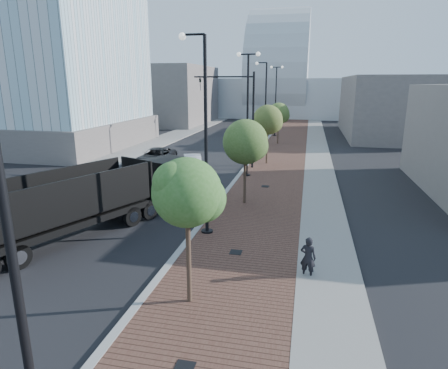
% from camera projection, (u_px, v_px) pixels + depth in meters
% --- Properties ---
extents(sidewalk, '(7.00, 140.00, 0.12)m').
position_uv_depth(sidewalk, '(294.00, 143.00, 46.29)').
color(sidewalk, '#4C2D23').
rests_on(sidewalk, ground).
extents(concrete_strip, '(2.40, 140.00, 0.13)m').
position_uv_depth(concrete_strip, '(317.00, 144.00, 45.72)').
color(concrete_strip, slate).
rests_on(concrete_strip, ground).
extents(curb, '(0.30, 140.00, 0.14)m').
position_uv_depth(curb, '(265.00, 142.00, 47.02)').
color(curb, gray).
rests_on(curb, ground).
extents(west_sidewalk, '(4.00, 140.00, 0.12)m').
position_uv_depth(west_sidewalk, '(165.00, 139.00, 49.73)').
color(west_sidewalk, slate).
rests_on(west_sidewalk, ground).
extents(dump_truck, '(7.32, 13.15, 3.19)m').
position_uv_depth(dump_truck, '(126.00, 195.00, 20.26)').
color(dump_truck, black).
rests_on(dump_truck, ground).
extents(white_sedan, '(2.67, 4.26, 1.32)m').
position_uv_depth(white_sedan, '(193.00, 163.00, 31.95)').
color(white_sedan, silver).
rests_on(white_sedan, ground).
extents(dark_car_mid, '(2.76, 5.56, 1.51)m').
position_uv_depth(dark_car_mid, '(156.00, 157.00, 33.87)').
color(dark_car_mid, black).
rests_on(dark_car_mid, ground).
extents(dark_car_far, '(3.14, 5.25, 1.43)m').
position_uv_depth(dark_car_far, '(252.00, 134.00, 50.00)').
color(dark_car_far, black).
rests_on(dark_car_far, ground).
extents(pedestrian, '(0.67, 0.51, 1.62)m').
position_uv_depth(pedestrian, '(308.00, 258.00, 14.25)').
color(pedestrian, black).
rests_on(pedestrian, ground).
extents(streetlight_0, '(1.72, 0.56, 9.28)m').
position_uv_depth(streetlight_0, '(8.00, 233.00, 6.04)').
color(streetlight_0, black).
rests_on(streetlight_0, ground).
extents(streetlight_1, '(1.44, 0.56, 9.21)m').
position_uv_depth(streetlight_1, '(204.00, 145.00, 17.51)').
color(streetlight_1, black).
rests_on(streetlight_1, ground).
extents(streetlight_2, '(1.72, 0.56, 9.28)m').
position_uv_depth(streetlight_2, '(248.00, 115.00, 28.68)').
color(streetlight_2, black).
rests_on(streetlight_2, ground).
extents(streetlight_3, '(1.44, 0.56, 9.21)m').
position_uv_depth(streetlight_3, '(264.00, 110.00, 40.15)').
color(streetlight_3, black).
rests_on(streetlight_3, ground).
extents(streetlight_4, '(1.72, 0.56, 9.28)m').
position_uv_depth(streetlight_4, '(276.00, 101.00, 51.33)').
color(streetlight_4, black).
rests_on(streetlight_4, ground).
extents(traffic_mast, '(5.09, 0.20, 8.00)m').
position_uv_depth(traffic_mast, '(243.00, 110.00, 31.66)').
color(traffic_mast, black).
rests_on(traffic_mast, ground).
extents(tree_0, '(2.25, 2.18, 4.95)m').
position_uv_depth(tree_0, '(189.00, 193.00, 11.75)').
color(tree_0, '#382619').
rests_on(tree_0, ground).
extents(tree_1, '(2.63, 2.63, 5.12)m').
position_uv_depth(tree_1, '(246.00, 142.00, 22.15)').
color(tree_1, '#382619').
rests_on(tree_1, ground).
extents(tree_2, '(2.62, 2.61, 5.30)m').
position_uv_depth(tree_2, '(268.00, 120.00, 33.42)').
color(tree_2, '#382619').
rests_on(tree_2, ground).
extents(tree_3, '(2.55, 2.53, 4.90)m').
position_uv_depth(tree_3, '(279.00, 114.00, 44.84)').
color(tree_3, '#382619').
rests_on(tree_3, ground).
extents(tower_podium, '(19.00, 19.00, 3.00)m').
position_uv_depth(tower_podium, '(50.00, 133.00, 44.10)').
color(tower_podium, '#5F5855').
rests_on(tower_podium, ground).
extents(convention_center, '(50.00, 30.00, 50.00)m').
position_uv_depth(convention_center, '(279.00, 88.00, 88.37)').
color(convention_center, '#AAB1B4').
rests_on(convention_center, ground).
extents(commercial_block_nw, '(14.00, 20.00, 10.00)m').
position_uv_depth(commercial_block_nw, '(168.00, 95.00, 68.79)').
color(commercial_block_nw, '#645D5A').
rests_on(commercial_block_nw, ground).
extents(commercial_block_ne, '(12.00, 22.00, 8.00)m').
position_uv_depth(commercial_block_ne, '(391.00, 107.00, 52.11)').
color(commercial_block_ne, '#5E5754').
rests_on(commercial_block_ne, ground).
extents(utility_cover_0, '(0.50, 0.50, 0.02)m').
position_uv_depth(utility_cover_0, '(184.00, 367.00, 9.70)').
color(utility_cover_0, black).
rests_on(utility_cover_0, sidewalk).
extents(utility_cover_1, '(0.50, 0.50, 0.02)m').
position_uv_depth(utility_cover_1, '(236.00, 252.00, 16.30)').
color(utility_cover_1, black).
rests_on(utility_cover_1, sidewalk).
extents(utility_cover_2, '(0.50, 0.50, 0.02)m').
position_uv_depth(utility_cover_2, '(265.00, 186.00, 26.68)').
color(utility_cover_2, black).
rests_on(utility_cover_2, sidewalk).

